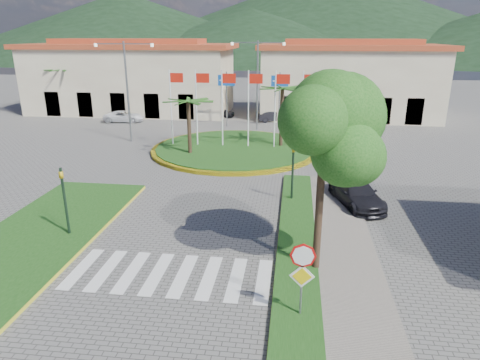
# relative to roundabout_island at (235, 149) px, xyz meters

# --- Properties ---
(ground) EXTENTS (160.00, 160.00, 0.00)m
(ground) POSITION_rel_roundabout_island_xyz_m (-0.00, -22.00, -0.17)
(ground) COLOR slate
(ground) RESTS_ON ground
(sidewalk_right) EXTENTS (4.00, 28.00, 0.15)m
(sidewalk_right) POSITION_rel_roundabout_island_xyz_m (6.00, -20.00, -0.10)
(sidewalk_right) COLOR gray
(sidewalk_right) RESTS_ON ground
(verge_right) EXTENTS (1.60, 28.00, 0.18)m
(verge_right) POSITION_rel_roundabout_island_xyz_m (4.80, -20.00, -0.08)
(verge_right) COLOR #1A4513
(verge_right) RESTS_ON ground
(median_left) EXTENTS (5.00, 14.00, 0.18)m
(median_left) POSITION_rel_roundabout_island_xyz_m (-6.50, -16.00, -0.08)
(median_left) COLOR #1A4513
(median_left) RESTS_ON ground
(crosswalk) EXTENTS (8.00, 3.00, 0.01)m
(crosswalk) POSITION_rel_roundabout_island_xyz_m (-0.00, -18.00, -0.17)
(crosswalk) COLOR silver
(crosswalk) RESTS_ON ground
(roundabout_island) EXTENTS (12.70, 12.70, 6.00)m
(roundabout_island) POSITION_rel_roundabout_island_xyz_m (0.00, 0.00, 0.00)
(roundabout_island) COLOR yellow
(roundabout_island) RESTS_ON ground
(stop_sign) EXTENTS (0.80, 0.11, 2.65)m
(stop_sign) POSITION_rel_roundabout_island_xyz_m (4.90, -20.04, 1.62)
(stop_sign) COLOR slate
(stop_sign) RESTS_ON ground
(deciduous_tree) EXTENTS (3.60, 3.60, 6.80)m
(deciduous_tree) POSITION_rel_roundabout_island_xyz_m (5.50, -17.00, 5.00)
(deciduous_tree) COLOR black
(deciduous_tree) RESTS_ON ground
(traffic_light_left) EXTENTS (0.15, 0.18, 3.20)m
(traffic_light_left) POSITION_rel_roundabout_island_xyz_m (-5.20, -15.50, 1.77)
(traffic_light_left) COLOR black
(traffic_light_left) RESTS_ON ground
(traffic_light_right) EXTENTS (0.15, 0.18, 3.20)m
(traffic_light_right) POSITION_rel_roundabout_island_xyz_m (4.50, -10.00, 1.77)
(traffic_light_right) COLOR black
(traffic_light_right) RESTS_ON ground
(traffic_light_far) EXTENTS (0.18, 0.15, 3.20)m
(traffic_light_far) POSITION_rel_roundabout_island_xyz_m (8.00, 4.00, 1.77)
(traffic_light_far) COLOR black
(traffic_light_far) RESTS_ON ground
(direction_sign_west) EXTENTS (1.60, 0.14, 5.20)m
(direction_sign_west) POSITION_rel_roundabout_island_xyz_m (-2.00, 8.97, 3.36)
(direction_sign_west) COLOR slate
(direction_sign_west) RESTS_ON ground
(direction_sign_east) EXTENTS (1.60, 0.14, 5.20)m
(direction_sign_east) POSITION_rel_roundabout_island_xyz_m (3.00, 8.97, 3.36)
(direction_sign_east) COLOR slate
(direction_sign_east) RESTS_ON ground
(street_lamp_centre) EXTENTS (4.80, 0.16, 8.00)m
(street_lamp_centre) POSITION_rel_roundabout_island_xyz_m (1.00, 8.00, 4.32)
(street_lamp_centre) COLOR slate
(street_lamp_centre) RESTS_ON ground
(street_lamp_west) EXTENTS (4.80, 0.16, 8.00)m
(street_lamp_west) POSITION_rel_roundabout_island_xyz_m (-9.00, 2.00, 4.32)
(street_lamp_west) COLOR slate
(street_lamp_west) RESTS_ON ground
(building_left) EXTENTS (23.32, 9.54, 8.05)m
(building_left) POSITION_rel_roundabout_island_xyz_m (-14.00, 16.00, 3.73)
(building_left) COLOR beige
(building_left) RESTS_ON ground
(building_right) EXTENTS (19.08, 9.54, 8.05)m
(building_right) POSITION_rel_roundabout_island_xyz_m (10.00, 16.00, 3.73)
(building_right) COLOR beige
(building_right) RESTS_ON ground
(hill_far_west) EXTENTS (140.00, 140.00, 22.00)m
(hill_far_west) POSITION_rel_roundabout_island_xyz_m (-55.00, 118.00, 10.83)
(hill_far_west) COLOR black
(hill_far_west) RESTS_ON ground
(hill_far_mid) EXTENTS (180.00, 180.00, 30.00)m
(hill_far_mid) POSITION_rel_roundabout_island_xyz_m (15.00, 138.00, 14.83)
(hill_far_mid) COLOR black
(hill_far_mid) RESTS_ON ground
(hill_near_back) EXTENTS (110.00, 110.00, 16.00)m
(hill_near_back) POSITION_rel_roundabout_island_xyz_m (-10.00, 108.00, 7.83)
(hill_near_back) COLOR black
(hill_near_back) RESTS_ON ground
(white_van) EXTENTS (4.18, 2.22, 1.12)m
(white_van) POSITION_rel_roundabout_island_xyz_m (-12.76, 9.88, 0.39)
(white_van) COLOR white
(white_van) RESTS_ON ground
(car_dark_a) EXTENTS (3.35, 1.84, 1.08)m
(car_dark_a) POSITION_rel_roundabout_island_xyz_m (-3.52, 13.78, 0.37)
(car_dark_a) COLOR black
(car_dark_a) RESTS_ON ground
(car_dark_b) EXTENTS (3.52, 2.09, 1.09)m
(car_dark_b) POSITION_rel_roundabout_island_xyz_m (2.37, 12.00, 0.37)
(car_dark_b) COLOR black
(car_dark_b) RESTS_ON ground
(car_side_right) EXTENTS (3.02, 4.80, 1.30)m
(car_side_right) POSITION_rel_roundabout_island_xyz_m (7.84, -10.02, 0.47)
(car_side_right) COLOR black
(car_side_right) RESTS_ON ground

